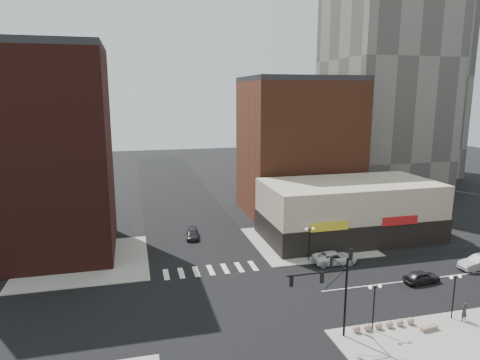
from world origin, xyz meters
name	(u,v)px	position (x,y,z in m)	size (l,w,h in m)	color
ground	(227,303)	(0.00, 0.00, 0.00)	(240.00, 240.00, 0.00)	black
road_ew	(227,303)	(0.00, 0.00, 0.01)	(200.00, 14.00, 0.02)	black
road_ns	(227,303)	(0.00, 0.00, 0.01)	(14.00, 200.00, 0.02)	black
sidewalk_nw	(85,261)	(-14.50, 14.50, 0.06)	(15.00, 15.00, 0.12)	gray
sidewalk_ne	(307,241)	(14.50, 14.50, 0.06)	(15.00, 15.00, 0.12)	gray
building_nw	(42,157)	(-19.00, 18.50, 12.50)	(16.00, 15.00, 25.00)	#3A1712
building_ne_midrise	(298,148)	(19.00, 29.50, 11.00)	(18.00, 15.00, 22.00)	brown
tower_far	(422,4)	(60.00, 56.00, 41.00)	(18.00, 18.00, 82.00)	#47443F
building_ne_row	(349,215)	(21.00, 15.00, 3.30)	(24.20, 12.20, 8.00)	#BCB095
traffic_signal	(334,281)	(7.24, -7.83, 4.96)	(5.59, 3.09, 7.77)	black
street_lamp_se_a	(374,296)	(11.00, -8.00, 3.29)	(1.22, 0.32, 4.16)	black
street_lamp_se_b	(455,285)	(19.00, -8.00, 3.29)	(1.22, 0.32, 4.16)	black
street_lamp_ne	(309,235)	(12.00, 8.00, 3.29)	(1.22, 0.32, 4.16)	black
bollard_row	(384,325)	(12.12, -8.00, 0.43)	(5.88, 0.63, 0.63)	#8D6E61
white_suv	(335,258)	(14.69, 6.50, 0.73)	(2.42, 5.25, 1.46)	silver
dark_sedan_east	(422,277)	(21.32, -0.75, 0.69)	(1.63, 4.05, 1.38)	black
silver_sedan	(480,263)	(30.22, 0.79, 0.82)	(1.73, 4.96, 1.64)	#A7A8AC
dark_sedan_north	(193,234)	(-0.55, 19.80, 0.61)	(1.70, 4.19, 1.21)	black
pedestrian	(464,312)	(19.73, -8.62, 0.99)	(0.63, 0.42, 1.73)	#2A272D
stone_bench	(429,328)	(15.68, -9.23, 0.33)	(1.75, 0.71, 0.40)	gray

